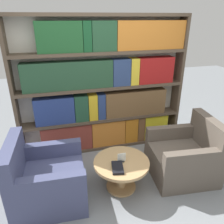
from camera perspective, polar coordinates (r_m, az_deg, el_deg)
ground_plane at (r=3.06m, az=4.18°, el=-22.12°), size 14.00×14.00×0.00m
bookshelf at (r=3.66m, az=-1.96°, el=6.30°), size 2.79×0.30×2.25m
armchair_left at (r=2.99m, az=-16.86°, el=-16.76°), size 0.91×0.86×0.89m
armchair_right at (r=3.44m, az=18.40°, el=-11.06°), size 0.95×0.90×0.89m
coffee_table at (r=3.04m, az=2.46°, el=-14.60°), size 0.74×0.74×0.43m
table_sign at (r=2.94m, az=2.51°, el=-11.96°), size 0.11×0.06×0.12m
stray_book at (r=2.84m, az=1.47°, el=-14.31°), size 0.19×0.27×0.03m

